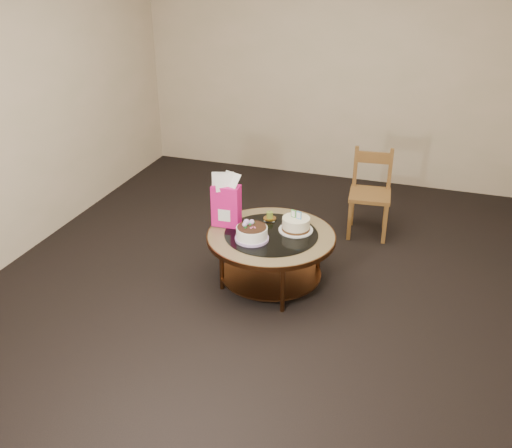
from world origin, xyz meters
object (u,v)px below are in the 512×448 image
(coffee_table, at_px, (271,243))
(decorated_cake, at_px, (252,234))
(gift_bag, at_px, (226,200))
(cream_cake, at_px, (296,224))
(dining_chair, at_px, (370,193))

(coffee_table, height_order, decorated_cake, decorated_cake)
(decorated_cake, relative_size, gift_bag, 0.60)
(decorated_cake, distance_m, gift_bag, 0.37)
(cream_cake, bearing_deg, coffee_table, -127.83)
(coffee_table, bearing_deg, decorated_cake, -128.60)
(cream_cake, height_order, dining_chair, dining_chair)
(gift_bag, bearing_deg, decorated_cake, -35.82)
(cream_cake, relative_size, gift_bag, 0.62)
(dining_chair, bearing_deg, gift_bag, -136.94)
(coffee_table, relative_size, decorated_cake, 3.89)
(coffee_table, relative_size, cream_cake, 3.74)
(cream_cake, bearing_deg, dining_chair, 85.73)
(decorated_cake, height_order, gift_bag, gift_bag)
(decorated_cake, bearing_deg, coffee_table, 51.40)
(coffee_table, relative_size, gift_bag, 2.31)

